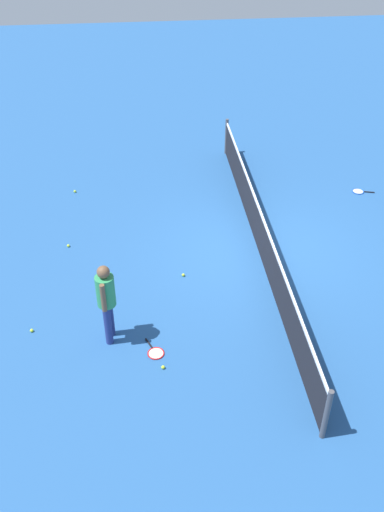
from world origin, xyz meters
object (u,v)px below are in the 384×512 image
player_near_side (106,297)px  tennis_ball_stray_left (163,367)px  tennis_ball_midcourt (75,191)px  tennis_ball_near_player (68,246)px  tennis_ball_baseline (183,275)px  tennis_racket_near_player (155,352)px  tennis_racket_far_player (359,191)px  tennis_ball_by_net (32,330)px

player_near_side → tennis_ball_stray_left: player_near_side is taller
player_near_side → tennis_ball_midcourt: bearing=-169.9°
player_near_side → tennis_ball_stray_left: size_ratio=25.76×
tennis_ball_near_player → tennis_ball_baseline: size_ratio=1.00×
tennis_ball_near_player → tennis_ball_stray_left: same height
player_near_side → tennis_racket_near_player: (0.47, 0.81, -1.00)m
tennis_ball_near_player → tennis_ball_midcourt: (-2.49, 0.00, 0.00)m
player_near_side → tennis_racket_far_player: 8.17m
tennis_ball_by_net → tennis_ball_midcourt: bearing=174.5°
tennis_racket_far_player → tennis_ball_by_net: (4.50, -8.02, 0.02)m
tennis_ball_midcourt → tennis_ball_near_player: bearing=-0.1°
tennis_ball_baseline → tennis_racket_far_player: bearing=121.9°
tennis_ball_baseline → tennis_ball_stray_left: bearing=-13.1°
tennis_ball_by_net → tennis_ball_baseline: (-1.40, 3.04, 0.00)m
player_near_side → tennis_ball_by_net: (-0.33, -1.51, -0.98)m
tennis_ball_by_net → tennis_ball_midcourt: same height
tennis_ball_near_player → tennis_ball_baseline: 2.87m
tennis_ball_by_net → tennis_ball_near_player: bearing=169.6°
tennis_racket_far_player → tennis_ball_stray_left: size_ratio=9.20×
tennis_racket_near_player → tennis_ball_near_player: size_ratio=9.13×
player_near_side → tennis_ball_baseline: 2.51m
tennis_ball_baseline → tennis_ball_stray_left: same height
tennis_ball_near_player → tennis_ball_midcourt: bearing=179.9°
tennis_racket_near_player → tennis_ball_baseline: tennis_ball_baseline is taller
player_near_side → tennis_racket_near_player: player_near_side is taller
tennis_ball_baseline → tennis_ball_by_net: bearing=-65.3°
tennis_ball_by_net → tennis_ball_stray_left: 2.71m
tennis_ball_stray_left → tennis_ball_by_net: bearing=-116.1°
player_near_side → tennis_racket_near_player: bearing=60.0°
tennis_ball_near_player → tennis_ball_midcourt: 2.49m
player_near_side → tennis_ball_stray_left: bearing=47.1°
player_near_side → tennis_ball_by_net: player_near_side is taller
tennis_ball_midcourt → tennis_ball_baseline: 4.61m
tennis_racket_near_player → tennis_racket_far_player: size_ratio=0.99×
tennis_racket_near_player → tennis_ball_stray_left: size_ratio=9.13×
tennis_racket_near_player → tennis_ball_baseline: size_ratio=9.13×
tennis_ball_near_player → tennis_ball_stray_left: 4.40m
tennis_racket_far_player → tennis_ball_by_net: 9.19m
player_near_side → tennis_racket_far_player: player_near_side is taller
tennis_racket_near_player → tennis_racket_far_player: (-5.29, 5.70, 0.00)m
tennis_ball_midcourt → tennis_ball_stray_left: same height
tennis_racket_far_player → tennis_ball_midcourt: size_ratio=9.20×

